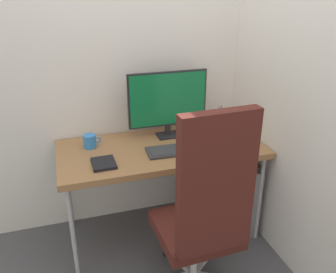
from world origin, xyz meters
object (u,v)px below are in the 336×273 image
mouse (227,137)px  coffee_mug (90,141)px  filing_cabinet (221,193)px  monitor (168,101)px  pen_holder (221,120)px  keyboard (180,150)px  notebook (104,163)px  office_chair (205,211)px

mouse → coffee_mug: bearing=162.2°
filing_cabinet → monitor: size_ratio=0.96×
mouse → pen_holder: size_ratio=0.58×
mouse → pen_holder: bearing=66.5°
coffee_mug → keyboard: bearing=-22.4°
keyboard → pen_holder: (0.46, 0.33, 0.04)m
filing_cabinet → notebook: bearing=-172.6°
filing_cabinet → notebook: size_ratio=3.20×
monitor → keyboard: size_ratio=1.26×
pen_holder → coffee_mug: bearing=-174.8°
notebook → filing_cabinet: bearing=6.5°
monitor → mouse: 0.51m
notebook → pen_holder: bearing=20.0°
monitor → coffee_mug: (-0.58, -0.04, -0.23)m
pen_holder → mouse: bearing=-105.7°
monitor → mouse: size_ratio=5.99×
office_chair → filing_cabinet: size_ratio=2.25×
pen_holder → coffee_mug: pen_holder is taller
mouse → filing_cabinet: bearing=162.0°
notebook → coffee_mug: (-0.05, 0.28, 0.04)m
office_chair → monitor: size_ratio=2.15×
filing_cabinet → notebook: (-0.90, -0.12, 0.46)m
office_chair → filing_cabinet: office_chair is taller
filing_cabinet → mouse: (0.01, -0.00, 0.47)m
office_chair → pen_holder: size_ratio=7.52×
notebook → coffee_mug: size_ratio=1.44×
filing_cabinet → keyboard: size_ratio=1.21×
office_chair → keyboard: 0.58m
office_chair → coffee_mug: bearing=123.5°
pen_holder → filing_cabinet: bearing=-108.7°
office_chair → pen_holder: (0.51, 0.90, 0.15)m
filing_cabinet → coffee_mug: 1.09m
monitor → mouse: (0.39, -0.21, -0.25)m
notebook → coffee_mug: coffee_mug is taller
keyboard → mouse: mouse is taller
keyboard → pen_holder: bearing=35.8°
mouse → office_chair: bearing=-132.3°
mouse → coffee_mug: coffee_mug is taller
keyboard → filing_cabinet: bearing=10.8°
office_chair → pen_holder: bearing=60.5°
keyboard → notebook: size_ratio=2.65×
monitor → mouse: monitor is taller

